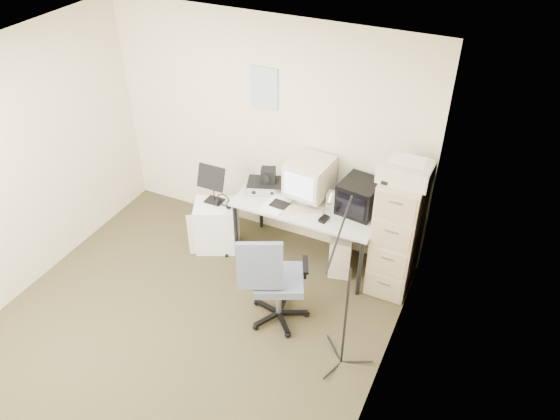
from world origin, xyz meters
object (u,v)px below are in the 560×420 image
at_px(desk, 307,231).
at_px(side_cart, 217,226).
at_px(office_chair, 279,278).
at_px(filing_cabinet, 398,232).

bearing_deg(desk, side_cart, -166.69).
xyz_separation_m(office_chair, side_cart, (-1.09, 0.70, -0.22)).
bearing_deg(side_cart, filing_cabinet, -16.93).
xyz_separation_m(filing_cabinet, office_chair, (-0.84, -0.96, -0.14)).
relative_size(filing_cabinet, desk, 0.87).
distance_m(desk, side_cart, 1.01).
bearing_deg(desk, filing_cabinet, 1.81).
bearing_deg(side_cart, office_chair, -57.29).
bearing_deg(filing_cabinet, desk, -178.19).
height_order(filing_cabinet, office_chair, filing_cabinet).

